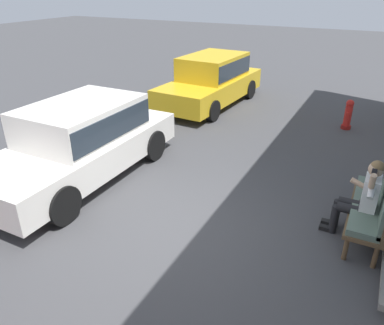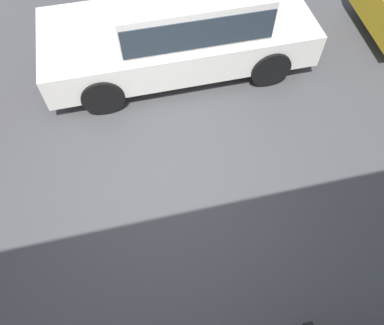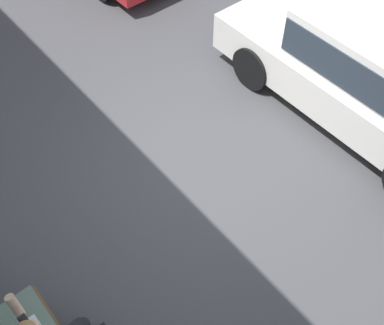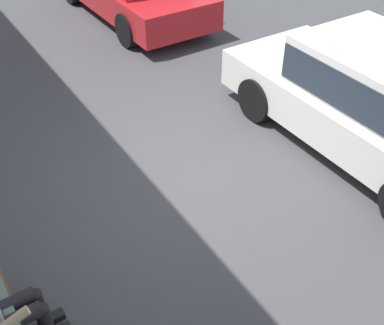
# 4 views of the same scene
# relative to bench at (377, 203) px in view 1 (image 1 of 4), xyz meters

# --- Properties ---
(ground_plane) EXTENTS (60.00, 60.00, 0.00)m
(ground_plane) POSITION_rel_bench_xyz_m (1.27, -2.90, -0.56)
(ground_plane) COLOR #424244
(bench) EXTENTS (1.86, 0.55, 0.99)m
(bench) POSITION_rel_bench_xyz_m (0.00, 0.00, 0.00)
(bench) COLOR brown
(bench) RESTS_ON ground_plane
(person_on_phone) EXTENTS (0.73, 0.74, 1.32)m
(person_on_phone) POSITION_rel_bench_xyz_m (0.16, -0.22, 0.13)
(person_on_phone) COLOR black
(person_on_phone) RESTS_ON ground_plane
(parked_car_near) EXTENTS (4.44, 2.00, 1.55)m
(parked_car_near) POSITION_rel_bench_xyz_m (-5.15, -5.14, 0.27)
(parked_car_near) COLOR gold
(parked_car_near) RESTS_ON ground_plane
(parked_car_mid) EXTENTS (4.45, 1.90, 1.52)m
(parked_car_mid) POSITION_rel_bench_xyz_m (0.55, -5.39, 0.27)
(parked_car_mid) COLOR white
(parked_car_mid) RESTS_ON ground_plane
(fire_hydrant) EXTENTS (0.38, 0.26, 0.81)m
(fire_hydrant) POSITION_rel_bench_xyz_m (-4.77, -0.94, -0.17)
(fire_hydrant) COLOR maroon
(fire_hydrant) RESTS_ON ground_plane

